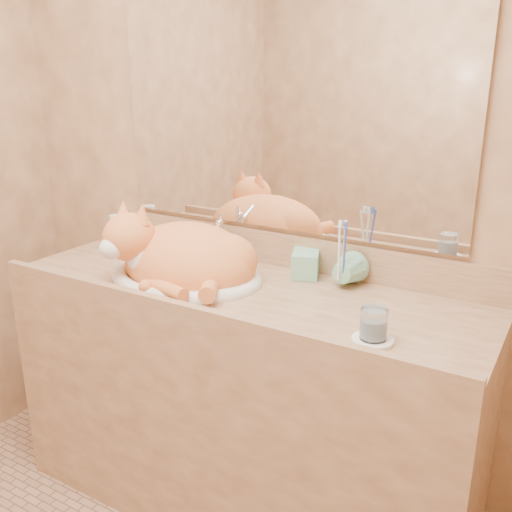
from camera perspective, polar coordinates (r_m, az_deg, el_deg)
The scene contains 12 objects.
wall_back at distance 1.99m, azimuth 2.61°, elevation 10.17°, with size 2.40×0.02×2.50m, color #8D6140.
vanity_counter at distance 2.05m, azimuth -1.47°, elevation -14.29°, with size 1.60×0.55×0.85m, color brown, non-canonical shape.
mirror at distance 1.97m, azimuth 2.50°, elevation 14.18°, with size 1.30×0.02×0.80m, color white.
sink_basin at distance 1.93m, azimuth -7.07°, elevation 0.11°, with size 0.53×0.44×0.17m, color white, non-canonical shape.
faucet at distance 2.08m, azimuth -3.66°, elevation 1.67°, with size 0.04×0.12×0.17m, color silver, non-canonical shape.
cat at distance 1.92m, azimuth -7.64°, elevation 0.18°, with size 0.49×0.40×0.27m, color orange, non-canonical shape.
soap_dispenser at distance 1.88m, azimuth 4.87°, elevation 0.19°, with size 0.09×0.09×0.20m, color #76BE9C.
toothbrush_cup at distance 1.83m, azimuth 8.47°, elevation -1.98°, with size 0.11×0.11×0.10m, color #76BE9C.
toothbrushes at distance 1.80m, azimuth 8.60°, elevation 0.63°, with size 0.04×0.04×0.24m, color white, non-canonical shape.
saucer at distance 1.53m, azimuth 11.57°, elevation -8.25°, with size 0.11×0.11×0.01m, color white.
water_glass at distance 1.51m, azimuth 11.68°, elevation -6.66°, with size 0.07×0.07×0.08m, color white.
lotion_bottle at distance 2.36m, azimuth -13.75°, elevation 2.54°, with size 0.05×0.05×0.12m, color white.
Camera 1 is at (0.93, -0.74, 1.52)m, focal length 40.00 mm.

